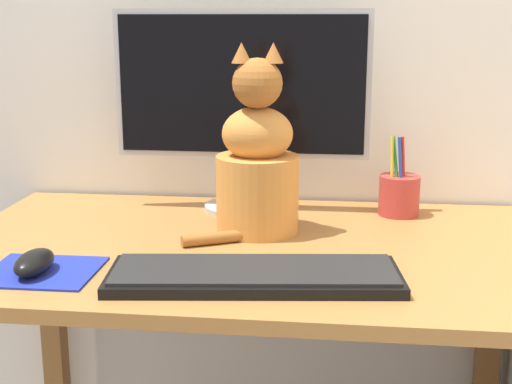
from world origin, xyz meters
TOP-DOWN VIEW (x-y plane):
  - desk at (0.00, 0.00)m, footprint 1.15×0.70m
  - monitor at (-0.04, 0.25)m, footprint 0.56×0.17m
  - keyboard at (0.04, -0.20)m, footprint 0.49×0.21m
  - mousepad_left at (-0.32, -0.20)m, footprint 0.19×0.16m
  - computer_mouse_left at (-0.33, -0.21)m, footprint 0.06×0.11m
  - cat at (0.01, 0.08)m, footprint 0.23×0.22m
  - pen_cup at (0.30, 0.24)m, footprint 0.09×0.09m

SIDE VIEW (x-z plane):
  - desk at x=0.00m, z-range 0.25..0.97m
  - mousepad_left at x=-0.32m, z-range 0.72..0.72m
  - keyboard at x=0.04m, z-range 0.72..0.74m
  - computer_mouse_left at x=-0.33m, z-range 0.72..0.76m
  - pen_cup at x=0.30m, z-range 0.68..0.85m
  - cat at x=0.01m, z-range 0.67..1.04m
  - monitor at x=-0.04m, z-range 0.75..1.19m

